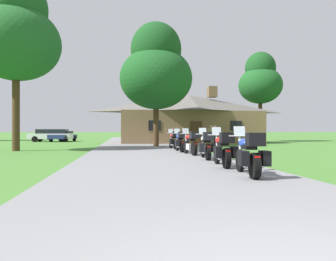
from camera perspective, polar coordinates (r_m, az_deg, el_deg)
The scene contains 16 objects.
ground_plane at distance 21.82m, azimuth -4.50°, elevation -3.27°, with size 500.00×500.00×0.00m, color #42752D.
asphalt_driveway at distance 19.82m, azimuth -4.15°, elevation -3.51°, with size 6.40×80.00×0.06m, color slate.
motorcycle_blue_nearest_to_camera at distance 8.45m, azimuth 14.30°, elevation -4.25°, with size 0.87×2.08×1.30m.
motorcycle_red_second_in_row at distance 10.50m, azimuth 9.80°, elevation -3.43°, with size 0.82×2.08×1.30m.
motorcycle_silver_third_in_row at distance 13.20m, azimuth 6.85°, elevation -2.74°, with size 0.85×2.08×1.30m.
motorcycle_red_fourth_in_row at distance 15.66m, azimuth 4.08°, elevation -2.28°, with size 0.66×2.08×1.30m.
motorcycle_blue_fifth_in_row at distance 17.76m, azimuth 2.22°, elevation -2.05°, with size 0.73×2.08×1.30m.
motorcycle_red_farthest_in_row at distance 20.38m, azimuth 1.09°, elevation -1.79°, with size 0.78×2.08×1.30m.
stone_lodge at distance 32.48m, azimuth 3.73°, elevation 2.20°, with size 14.38×6.98×5.76m.
bystander_tan_shirt_near_lodge at distance 25.89m, azimuth 8.38°, elevation -0.70°, with size 0.38×0.48×1.67m.
bystander_tan_shirt_beside_signpost at distance 26.84m, azimuth 7.64°, elevation -0.64°, with size 0.43×0.40×1.69m.
tree_left_near at distance 22.28m, azimuth -25.49°, elevation 15.41°, with size 5.32×5.32×10.67m.
tree_right_of_lodge at distance 38.44m, azimuth 16.14°, elevation 8.58°, with size 4.93×4.93×10.25m.
tree_by_lodge_front at distance 25.07m, azimuth -2.14°, elevation 10.74°, with size 5.58×5.58×9.58m.
parked_white_suv_far_left at distance 38.10m, azimuth -20.13°, elevation -0.72°, with size 4.71×2.14×1.40m.
parked_navy_sedan_far_left at distance 38.38m, azimuth -18.21°, elevation -0.92°, with size 2.65×4.48×1.20m.
Camera 1 is at (-1.30, -1.74, 1.23)m, focal length 34.16 mm.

